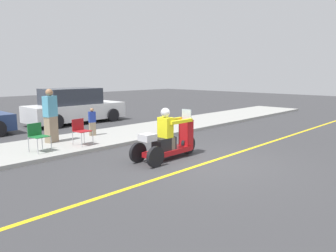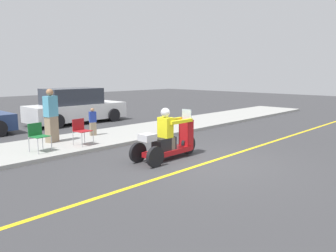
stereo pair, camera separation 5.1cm
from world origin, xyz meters
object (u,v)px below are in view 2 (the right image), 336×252
motorcycle_trike (168,141)px  folding_chair_curbside (38,134)px  folding_chair_set_back (81,129)px  parked_car_lot_center (75,107)px  spectator_mid_group (51,117)px  spectator_end_of_line (93,122)px

motorcycle_trike → folding_chair_curbside: 3.81m
folding_chair_set_back → parked_car_lot_center: parked_car_lot_center is taller
motorcycle_trike → folding_chair_curbside: size_ratio=2.71×
parked_car_lot_center → spectator_mid_group: bearing=-129.1°
spectator_mid_group → folding_chair_set_back: bearing=-66.7°
folding_chair_set_back → parked_car_lot_center: size_ratio=0.18×
spectator_end_of_line → folding_chair_set_back: (-1.15, -1.07, 0.02)m
spectator_mid_group → parked_car_lot_center: bearing=50.9°
spectator_end_of_line → folding_chair_curbside: bearing=-159.0°
spectator_end_of_line → parked_car_lot_center: 4.18m
parked_car_lot_center → motorcycle_trike: bearing=-102.5°
motorcycle_trike → spectator_mid_group: size_ratio=1.27×
folding_chair_set_back → spectator_end_of_line: bearing=43.1°
folding_chair_set_back → spectator_mid_group: bearing=113.3°
motorcycle_trike → parked_car_lot_center: parked_car_lot_center is taller
motorcycle_trike → spectator_end_of_line: bearing=87.6°
spectator_end_of_line → folding_chair_set_back: 1.57m
folding_chair_curbside → motorcycle_trike: bearing=-52.4°
motorcycle_trike → spectator_end_of_line: 3.98m
parked_car_lot_center → folding_chair_curbside: bearing=-130.1°
spectator_end_of_line → parked_car_lot_center: parked_car_lot_center is taller
motorcycle_trike → spectator_end_of_line: (0.17, 3.98, 0.09)m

